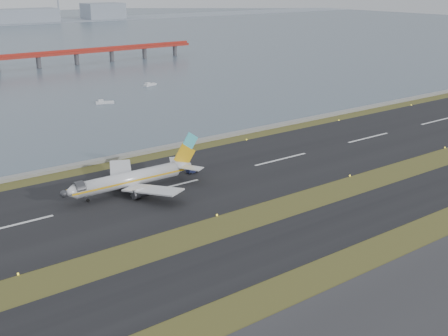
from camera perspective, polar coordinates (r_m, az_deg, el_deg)
The scene contains 8 objects.
ground at distance 123.05m, azimuth 1.34°, elevation -6.03°, with size 1000.00×1000.00×0.00m, color #394217.
taxiway_strip at distance 114.77m, azimuth 5.07°, elevation -8.00°, with size 1000.00×18.00×0.10m, color black.
runway_strip at distance 145.97m, azimuth -5.92°, elevation -2.01°, with size 1000.00×45.00×0.10m, color black.
seawall at distance 170.97m, azimuth -11.12°, elevation 1.02°, with size 1000.00×2.50×1.00m, color gray.
airliner at distance 143.75m, azimuth -9.19°, elevation -1.05°, with size 38.52×32.89×12.80m.
pushback_tug at distance 156.04m, azimuth -3.29°, elevation -0.22°, with size 3.00×1.86×1.87m.
workboat_near at distance 249.02m, azimuth -12.07°, elevation 6.54°, with size 8.00×5.00×1.86m.
workboat_far at distance 287.41m, azimuth -7.57°, elevation 8.39°, with size 7.97×4.82×1.85m.
Camera 1 is at (-69.02, -87.83, 51.62)m, focal length 45.00 mm.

